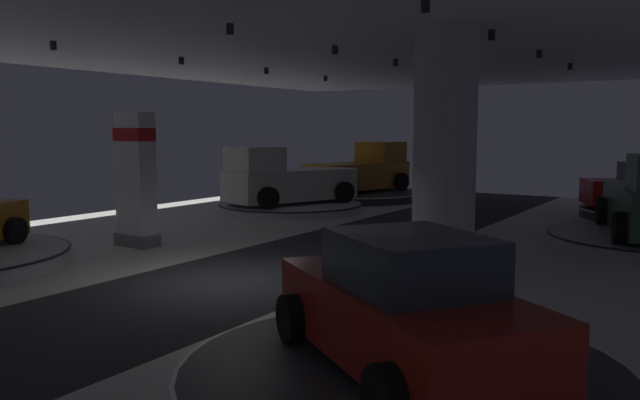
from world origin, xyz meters
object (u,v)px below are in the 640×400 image
(display_platform_near_right, at_px, (403,377))
(visitor_walking_near, at_px, (456,195))
(display_platform_far_left, at_px, (291,206))
(display_car_near_right, at_px, (405,308))
(display_platform_deep_left, at_px, (357,195))
(brand_sign_pylon, at_px, (135,177))
(visitor_walking_far, at_px, (454,203))
(pickup_truck_far_left, at_px, (284,180))
(column_right, at_px, (444,152))
(pickup_truck_deep_left, at_px, (362,171))

(display_platform_near_right, bearing_deg, visitor_walking_near, 108.07)
(display_platform_far_left, bearing_deg, display_car_near_right, -50.66)
(display_platform_deep_left, xyz_separation_m, display_car_near_right, (11.38, -19.32, 0.85))
(brand_sign_pylon, relative_size, visitor_walking_far, 2.34)
(pickup_truck_far_left, bearing_deg, visitor_walking_far, -9.91)
(pickup_truck_far_left, height_order, display_platform_near_right, pickup_truck_far_left)
(display_platform_far_left, distance_m, display_car_near_right, 18.25)
(brand_sign_pylon, xyz_separation_m, display_platform_near_right, (10.59, -5.20, -1.77))
(display_platform_near_right, xyz_separation_m, visitor_walking_far, (-4.02, 12.45, 0.74))
(visitor_walking_far, bearing_deg, display_car_near_right, -72.01)
(brand_sign_pylon, relative_size, display_car_near_right, 0.84)
(visitor_walking_near, bearing_deg, visitor_walking_far, -71.20)
(display_platform_far_left, relative_size, display_car_near_right, 1.30)
(display_platform_far_left, bearing_deg, column_right, -38.58)
(column_right, xyz_separation_m, visitor_walking_far, (-1.96, 5.92, -1.84))
(display_platform_deep_left, bearing_deg, display_platform_near_right, -59.53)
(column_right, relative_size, display_platform_near_right, 0.96)
(display_platform_far_left, relative_size, visitor_walking_far, 3.64)
(display_platform_deep_left, height_order, display_platform_far_left, display_platform_deep_left)
(column_right, distance_m, display_platform_far_left, 12.38)
(display_platform_deep_left, relative_size, display_platform_far_left, 1.05)
(pickup_truck_far_left, distance_m, visitor_walking_near, 6.85)
(visitor_walking_near, bearing_deg, display_platform_far_left, -171.14)
(column_right, bearing_deg, visitor_walking_far, 108.30)
(pickup_truck_deep_left, bearing_deg, visitor_walking_near, -35.33)
(display_platform_far_left, height_order, display_car_near_right, display_car_near_right)
(pickup_truck_far_left, bearing_deg, display_platform_deep_left, 87.03)
(pickup_truck_far_left, height_order, visitor_walking_far, pickup_truck_far_left)
(brand_sign_pylon, relative_size, visitor_walking_near, 2.34)
(visitor_walking_near, xyz_separation_m, visitor_walking_far, (0.91, -2.66, 0.00))
(brand_sign_pylon, height_order, pickup_truck_far_left, brand_sign_pylon)
(column_right, height_order, display_platform_near_right, column_right)
(column_right, distance_m, visitor_walking_near, 9.23)
(visitor_walking_near, distance_m, visitor_walking_far, 2.81)
(visitor_walking_far, bearing_deg, column_right, -71.70)
(display_platform_near_right, height_order, visitor_walking_far, visitor_walking_far)
(display_platform_near_right, xyz_separation_m, display_car_near_right, (0.02, -0.02, 0.89))
(display_platform_deep_left, height_order, pickup_truck_far_left, pickup_truck_far_left)
(display_platform_deep_left, bearing_deg, pickup_truck_far_left, -92.97)
(column_right, bearing_deg, display_car_near_right, -72.28)
(pickup_truck_deep_left, distance_m, pickup_truck_far_left, 5.85)
(column_right, relative_size, visitor_walking_near, 3.46)
(pickup_truck_deep_left, bearing_deg, column_right, -54.84)
(visitor_walking_near, relative_size, visitor_walking_far, 1.00)
(column_right, bearing_deg, pickup_truck_deep_left, 125.16)
(column_right, xyz_separation_m, display_car_near_right, (2.09, -6.55, -1.70))
(brand_sign_pylon, distance_m, pickup_truck_far_left, 8.67)
(display_car_near_right, bearing_deg, pickup_truck_deep_left, 119.94)
(column_right, height_order, display_platform_far_left, column_right)
(pickup_truck_deep_left, relative_size, visitor_walking_near, 3.54)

